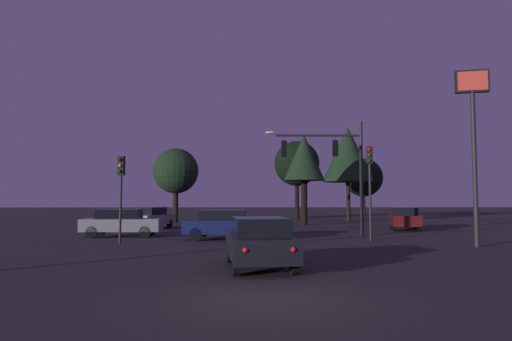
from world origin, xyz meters
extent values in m
plane|color=#262326|center=(0.00, 24.50, 0.00)|extent=(168.00, 168.00, 0.00)
cylinder|color=#232326|center=(6.40, 15.82, 3.25)|extent=(0.20, 0.20, 6.50)
cylinder|color=#232326|center=(3.97, 15.89, 5.71)|extent=(4.87, 0.28, 0.14)
ellipsoid|color=#F4EACC|center=(1.23, 15.97, 5.86)|extent=(0.56, 0.28, 0.16)
cylinder|color=#232326|center=(4.94, 15.86, 5.57)|extent=(0.05, 0.05, 0.30)
cube|color=black|center=(4.94, 15.86, 4.97)|extent=(0.31, 0.25, 0.90)
sphere|color=#4C0A0A|center=(4.95, 16.00, 5.25)|extent=(0.18, 0.18, 0.18)
sphere|color=#F9A319|center=(4.95, 16.00, 4.97)|extent=(0.18, 0.18, 0.18)
sphere|color=#0C4219|center=(4.95, 16.00, 4.69)|extent=(0.18, 0.18, 0.18)
cylinder|color=#232326|center=(2.02, 15.95, 5.55)|extent=(0.05, 0.05, 0.32)
cube|color=black|center=(2.02, 15.95, 4.94)|extent=(0.31, 0.25, 0.90)
sphere|color=#4C0A0A|center=(2.02, 16.09, 5.22)|extent=(0.18, 0.18, 0.18)
sphere|color=#F9A319|center=(2.02, 16.09, 4.94)|extent=(0.18, 0.18, 0.18)
sphere|color=#0C4219|center=(2.02, 16.09, 4.66)|extent=(0.18, 0.18, 0.18)
cylinder|color=#232326|center=(6.05, 12.97, 1.92)|extent=(0.12, 0.12, 3.84)
cube|color=black|center=(6.05, 12.97, 4.29)|extent=(0.37, 0.33, 0.90)
sphere|color=red|center=(6.00, 12.84, 4.57)|extent=(0.18, 0.18, 0.18)
sphere|color=#56380C|center=(6.00, 12.84, 4.29)|extent=(0.18, 0.18, 0.18)
sphere|color=#0C4219|center=(6.00, 12.84, 4.01)|extent=(0.18, 0.18, 0.18)
cylinder|color=#232326|center=(-6.10, 11.95, 1.60)|extent=(0.12, 0.12, 3.20)
cube|color=black|center=(-6.10, 11.95, 3.65)|extent=(0.33, 0.28, 0.90)
sphere|color=#4C0A0A|center=(-6.11, 11.81, 3.93)|extent=(0.18, 0.18, 0.18)
sphere|color=#F9A319|center=(-6.11, 11.81, 3.65)|extent=(0.18, 0.18, 0.18)
sphere|color=#0C4219|center=(-6.11, 11.81, 3.37)|extent=(0.18, 0.18, 0.18)
cube|color=black|center=(0.08, 4.23, 0.66)|extent=(2.12, 4.05, 0.68)
cube|color=black|center=(0.10, 4.08, 1.26)|extent=(1.72, 2.23, 0.52)
cylinder|color=black|center=(-0.82, 5.45, 0.32)|extent=(0.25, 0.65, 0.64)
cylinder|color=black|center=(0.77, 5.59, 0.32)|extent=(0.25, 0.65, 0.64)
cylinder|color=black|center=(-0.61, 2.88, 0.32)|extent=(0.25, 0.65, 0.64)
cylinder|color=black|center=(0.99, 3.02, 0.32)|extent=(0.25, 0.65, 0.64)
sphere|color=red|center=(-0.38, 2.22, 0.76)|extent=(0.14, 0.14, 0.14)
sphere|color=red|center=(0.88, 2.33, 0.76)|extent=(0.14, 0.14, 0.14)
cube|color=#0F1947|center=(-1.22, 13.90, 0.66)|extent=(4.37, 2.26, 0.68)
cube|color=black|center=(-1.37, 13.91, 1.26)|extent=(2.42, 1.81, 0.52)
cylinder|color=black|center=(0.25, 14.59, 0.32)|extent=(0.66, 0.26, 0.64)
cylinder|color=black|center=(0.08, 12.94, 0.32)|extent=(0.66, 0.26, 0.64)
cylinder|color=black|center=(-2.52, 14.86, 0.32)|extent=(0.66, 0.26, 0.64)
cylinder|color=black|center=(-2.68, 13.21, 0.32)|extent=(0.66, 0.26, 0.64)
sphere|color=red|center=(-3.26, 14.75, 0.76)|extent=(0.14, 0.14, 0.14)
sphere|color=red|center=(-3.38, 13.45, 0.76)|extent=(0.14, 0.14, 0.14)
cube|color=gray|center=(-6.99, 15.82, 0.66)|extent=(4.27, 1.86, 0.68)
cube|color=black|center=(-7.14, 15.82, 1.26)|extent=(2.32, 1.57, 0.52)
cylinder|color=black|center=(-5.61, 16.63, 0.32)|extent=(0.64, 0.21, 0.64)
cylinder|color=black|center=(-5.57, 15.06, 0.32)|extent=(0.64, 0.21, 0.64)
cylinder|color=black|center=(-8.40, 16.57, 0.32)|extent=(0.64, 0.21, 0.64)
cylinder|color=black|center=(-8.37, 15.00, 0.32)|extent=(0.64, 0.21, 0.64)
sphere|color=red|center=(-9.13, 16.39, 0.76)|extent=(0.14, 0.14, 0.14)
sphere|color=red|center=(-9.10, 15.15, 0.76)|extent=(0.14, 0.14, 0.14)
cube|color=#4C0F0F|center=(10.70, 20.76, 0.66)|extent=(2.72, 4.27, 0.68)
cube|color=black|center=(10.74, 20.90, 1.26)|extent=(2.01, 2.45, 0.52)
cylinder|color=black|center=(11.11, 19.30, 0.32)|extent=(0.36, 0.67, 0.64)
cylinder|color=black|center=(9.61, 19.70, 0.32)|extent=(0.36, 0.67, 0.64)
cylinder|color=black|center=(11.79, 21.82, 0.32)|extent=(0.36, 0.67, 0.64)
cylinder|color=black|center=(10.29, 22.22, 0.32)|extent=(0.36, 0.67, 0.64)
sphere|color=red|center=(11.81, 22.52, 0.76)|extent=(0.14, 0.14, 0.14)
sphere|color=red|center=(10.62, 22.84, 0.76)|extent=(0.14, 0.14, 0.14)
cube|color=gray|center=(-6.78, 22.44, 0.66)|extent=(3.03, 4.68, 0.68)
cube|color=black|center=(-6.82, 22.30, 1.26)|extent=(2.22, 2.70, 0.52)
cylinder|color=black|center=(-7.19, 24.05, 0.32)|extent=(0.37, 0.67, 0.64)
cylinder|color=black|center=(-5.56, 23.58, 0.32)|extent=(0.37, 0.67, 0.64)
cylinder|color=black|center=(-7.99, 21.31, 0.32)|extent=(0.37, 0.67, 0.64)
cylinder|color=black|center=(-6.36, 20.84, 0.32)|extent=(0.37, 0.67, 0.64)
sphere|color=red|center=(-8.02, 20.54, 0.76)|extent=(0.14, 0.14, 0.14)
sphere|color=red|center=(-6.75, 20.17, 0.76)|extent=(0.14, 0.14, 0.14)
cylinder|color=#232326|center=(9.75, 9.79, 3.39)|extent=(0.20, 0.20, 6.77)
cube|color=black|center=(9.75, 9.79, 7.27)|extent=(1.42, 0.59, 1.00)
cube|color=#EF4C38|center=(9.72, 9.65, 7.27)|extent=(1.20, 0.32, 0.84)
cylinder|color=black|center=(9.94, 33.34, 1.87)|extent=(0.37, 0.37, 3.75)
cone|color=black|center=(9.94, 33.34, 6.43)|extent=(4.97, 4.97, 5.37)
cylinder|color=black|center=(12.82, 38.35, 1.48)|extent=(0.35, 0.35, 2.96)
sphere|color=black|center=(12.82, 38.35, 4.41)|extent=(4.13, 4.13, 4.13)
cylinder|color=black|center=(5.59, 37.98, 2.10)|extent=(0.44, 0.44, 4.19)
sphere|color=black|center=(5.59, 37.98, 5.87)|extent=(4.79, 4.79, 4.79)
cylinder|color=black|center=(4.75, 26.86, 1.80)|extent=(0.48, 0.48, 3.59)
cone|color=black|center=(4.75, 26.86, 5.49)|extent=(3.34, 3.34, 3.80)
cylinder|color=black|center=(-6.19, 31.01, 1.59)|extent=(0.49, 0.49, 3.18)
sphere|color=black|center=(-6.19, 31.01, 4.60)|extent=(4.06, 4.06, 4.06)
camera|label=1|loc=(-0.54, -9.45, 2.07)|focal=31.63mm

